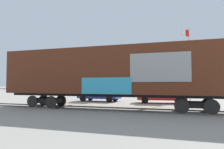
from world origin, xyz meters
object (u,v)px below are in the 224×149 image
freight_car (113,72)px  parked_car_blue (99,93)px  flagpole (188,54)px  parked_car_red (161,94)px

freight_car → parked_car_blue: 7.48m
freight_car → parked_car_blue: bearing=120.9°
parked_car_blue → flagpole: bearing=25.2°
flagpole → parked_car_blue: flagpole is taller
freight_car → parked_car_blue: (-3.73, 6.23, -1.81)m
freight_car → parked_car_red: 7.06m
flagpole → parked_car_blue: 10.99m
freight_car → parked_car_red: size_ratio=3.55×
parked_car_blue → parked_car_red: (6.49, -0.00, -0.05)m
parked_car_blue → parked_car_red: size_ratio=0.95×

